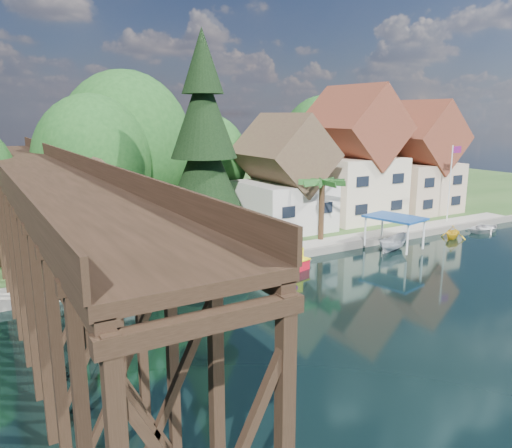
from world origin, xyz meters
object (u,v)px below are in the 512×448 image
Objects in this scene: boat_canopy at (394,236)px; boat_white_b at (486,227)px; boat_white_a at (291,262)px; house_center at (352,162)px; trestle_bridge at (42,228)px; house_right at (416,165)px; boat_yellow at (453,231)px; house_left at (283,181)px; shed at (97,216)px; conifer at (204,150)px; palm_tree at (322,184)px; flagpole at (452,176)px; tugboat at (289,262)px.

boat_canopy is 13.24m from boat_white_b.
house_center is at bearing -44.99° from boat_white_a.
trestle_bridge is 42.41m from house_right.
house_center reaches higher than boat_yellow.
house_left is 18.11m from shed.
house_center reaches higher than boat_white_a.
palm_tree is (10.69, -0.94, -3.26)m from conifer.
boat_yellow is (12.47, -9.93, -4.43)m from house_left.
shed is at bearing 167.39° from palm_tree.
flagpole is at bearing -106.24° from house_right.
shed is at bearing -175.76° from house_center.
palm_tree is at bearing -12.61° from shed.
house_left is at bearing 93.03° from palm_tree.
boat_white_b is at bearing -91.49° from house_right.
trestle_bridge is 10.69m from shed.
boat_yellow is (18.02, -0.46, 0.34)m from boat_white_a.
house_left is at bearing 158.38° from flagpole.
boat_canopy is at bearing 0.78° from tugboat.
flagpole reaches higher than boat_white_b.
house_right is 17.45m from boat_canopy.
palm_tree is (-17.70, -5.59, -0.31)m from house_right.
shed is 14.95m from tugboat.
boat_white_a is (-21.69, -3.08, -4.95)m from flagpole.
house_left is at bearing -19.78° from boat_white_a.
house_center is 1.77× the size of shed.
shed reaches higher than boat_yellow.
shed reaches higher than boat_white_a.
boat_white_b is at bearing 2.12° from boat_canopy.
house_left is 4.12× the size of boat_yellow.
shed reaches higher than palm_tree.
boat_canopy is at bearing -47.01° from palm_tree.
trestle_bridge reaches higher than flagpole.
conifer is 3.30× the size of boat_canopy.
conifer is at bearing 52.61° from boat_yellow.
boat_yellow is (3.47, -10.43, -5.71)m from house_center.
house_right is at bearing -53.48° from boat_yellow.
trestle_bridge is 33.96m from house_center.
house_right is at bearing 22.94° from tugboat.
house_center is at bearing 35.16° from tugboat.
tugboat is at bearing 147.25° from boat_white_a.
house_right is 1.59× the size of flagpole.
house_right reaches higher than trestle_bridge.
flagpole is (26.53, -1.74, -3.41)m from conifer.
house_left is 0.88× the size of house_right.
boat_white_a is (-5.85, -3.88, -5.10)m from palm_tree.
house_left is 20.75m from boat_white_b.
house_center is at bearing 14.88° from conifer.
flagpole is at bearing 22.22° from boat_white_b.
house_right is at bearing 73.76° from flagpole.
flagpole is at bearing 6.46° from trestle_bridge.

